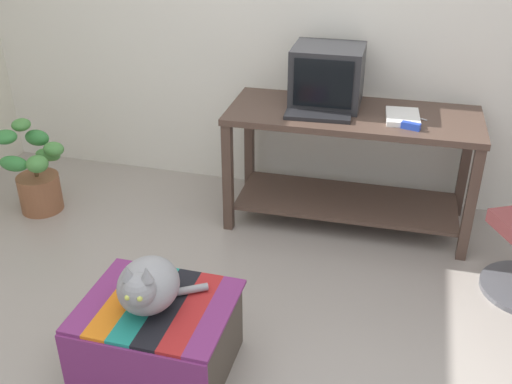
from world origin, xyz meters
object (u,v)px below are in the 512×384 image
(tv_monitor, at_px, (327,77))
(cat, at_px, (147,286))
(ottoman_with_blanket, at_px, (159,336))
(stapler, at_px, (411,126))
(book, at_px, (403,117))
(desk, at_px, (351,149))
(potted_plant, at_px, (36,176))
(keyboard, at_px, (318,116))

(tv_monitor, distance_m, cat, 1.84)
(ottoman_with_blanket, xyz_separation_m, stapler, (1.01, 1.40, 0.61))
(stapler, bearing_deg, book, 34.74)
(desk, bearing_deg, book, -9.08)
(desk, xyz_separation_m, potted_plant, (-2.07, -0.41, -0.28))
(keyboard, relative_size, cat, 1.03)
(keyboard, bearing_deg, stapler, -8.16)
(cat, height_order, potted_plant, cat)
(book, bearing_deg, cat, -127.17)
(ottoman_with_blanket, bearing_deg, potted_plant, 140.22)
(keyboard, xyz_separation_m, cat, (-0.48, -1.47, -0.29))
(book, xyz_separation_m, stapler, (0.05, -0.14, 0.00))
(book, height_order, stapler, stapler)
(desk, distance_m, book, 0.40)
(desk, bearing_deg, tv_monitor, 150.61)
(potted_plant, bearing_deg, desk, 11.20)
(cat, height_order, stapler, stapler)
(desk, distance_m, stapler, 0.48)
(cat, distance_m, potted_plant, 1.86)
(cat, relative_size, potted_plant, 0.62)
(book, relative_size, stapler, 2.50)
(tv_monitor, height_order, book, tv_monitor)
(book, distance_m, potted_plant, 2.46)
(desk, height_order, tv_monitor, tv_monitor)
(cat, bearing_deg, tv_monitor, 66.75)
(tv_monitor, bearing_deg, potted_plant, -166.36)
(desk, height_order, potted_plant, desk)
(tv_monitor, height_order, stapler, tv_monitor)
(cat, xyz_separation_m, potted_plant, (-1.40, 1.21, -0.24))
(ottoman_with_blanket, bearing_deg, stapler, 54.25)
(keyboard, bearing_deg, tv_monitor, 83.88)
(desk, xyz_separation_m, book, (0.30, -0.04, 0.26))
(desk, height_order, cat, desk)
(potted_plant, bearing_deg, ottoman_with_blanket, -39.78)
(tv_monitor, relative_size, keyboard, 1.11)
(book, bearing_deg, potted_plant, -176.57)
(desk, bearing_deg, keyboard, -144.96)
(keyboard, height_order, potted_plant, keyboard)
(keyboard, relative_size, book, 1.46)
(potted_plant, bearing_deg, keyboard, 7.98)
(potted_plant, bearing_deg, book, 8.90)
(desk, relative_size, keyboard, 3.94)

